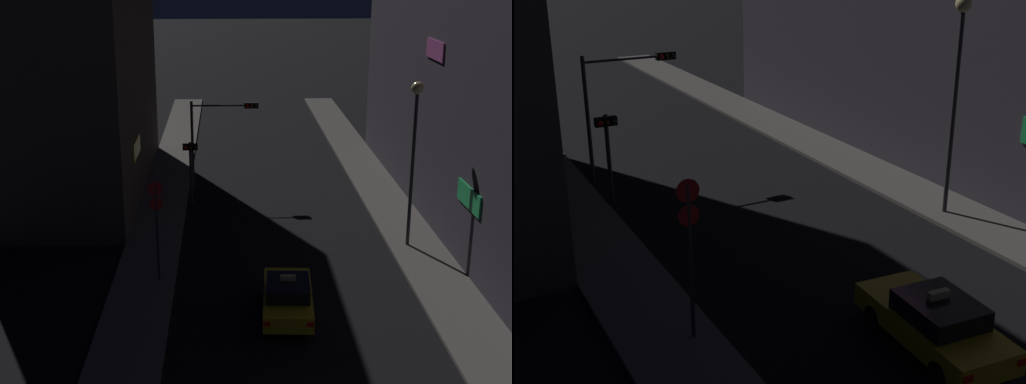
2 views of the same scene
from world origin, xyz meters
TOP-DOWN VIEW (x-y plane):
  - sidewalk_left at (-6.09, 25.47)m, footprint 2.56×54.93m
  - sidewalk_right at (6.09, 25.47)m, footprint 2.56×54.93m
  - building_facade_left at (-10.96, 25.57)m, footprint 7.25×18.10m
  - building_facade_right at (10.59, 19.23)m, footprint 6.51×32.41m
  - taxi at (-0.42, 9.27)m, footprint 2.09×4.56m
  - traffic_light_overhead at (-3.11, 25.19)m, footprint 3.85×0.42m
  - traffic_light_left_kerb at (-4.56, 22.54)m, footprint 0.80×0.42m
  - sign_pole_left at (-5.48, 12.37)m, footprint 0.58×0.10m
  - street_lamp_near_block at (5.69, 15.75)m, footprint 0.55×0.55m

SIDE VIEW (x-z plane):
  - sidewalk_left at x=-6.09m, z-range 0.00..0.14m
  - sidewalk_right at x=6.09m, z-range 0.00..0.14m
  - taxi at x=-0.42m, z-range -0.07..1.55m
  - traffic_light_left_kerb at x=-4.56m, z-range 0.76..4.20m
  - sign_pole_left at x=-5.48m, z-range 0.57..4.76m
  - traffic_light_overhead at x=-3.11m, z-range 1.15..6.29m
  - street_lamp_near_block at x=5.69m, z-range 1.68..9.24m
  - building_facade_left at x=-10.96m, z-range 0.00..18.44m
  - building_facade_right at x=10.59m, z-range 0.00..18.79m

